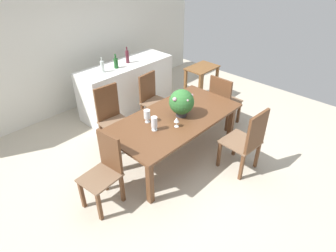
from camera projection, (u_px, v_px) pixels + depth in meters
ground_plane at (173, 154)px, 4.64m from camera, size 7.04×7.04×0.00m
back_wall at (73, 42)px, 5.42m from camera, size 6.40×0.10×2.60m
dining_table at (175, 121)px, 4.26m from camera, size 2.07×1.05×0.73m
chair_foot_end at (223, 99)px, 5.10m from camera, size 0.46×0.47×0.97m
chair_far_left at (111, 115)px, 4.58m from camera, size 0.47×0.45×1.04m
chair_head_end at (105, 168)px, 3.55m from camera, size 0.50×0.45×1.00m
chair_far_right at (152, 97)px, 5.16m from camera, size 0.48×0.49×0.97m
chair_near_right at (248, 139)px, 4.02m from camera, size 0.50×0.51×1.03m
flower_centerpiece at (182, 102)px, 4.13m from camera, size 0.37×0.37×0.41m
crystal_vase_left at (147, 115)px, 4.03m from camera, size 0.09×0.09×0.20m
crystal_vase_center_near at (154, 123)px, 3.86m from camera, size 0.09×0.09×0.21m
wine_glass at (177, 120)px, 3.94m from camera, size 0.07×0.07×0.15m
kitchen_counter at (127, 87)px, 5.65m from camera, size 1.93×0.64×0.97m
wine_bottle_amber at (116, 63)px, 5.16m from camera, size 0.08×0.08×0.26m
wine_bottle_green at (127, 56)px, 5.37m from camera, size 0.07×0.07×0.31m
wine_bottle_tall at (102, 66)px, 4.99m from camera, size 0.07×0.07×0.27m
side_table at (202, 76)px, 5.96m from camera, size 0.66×0.46×0.74m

